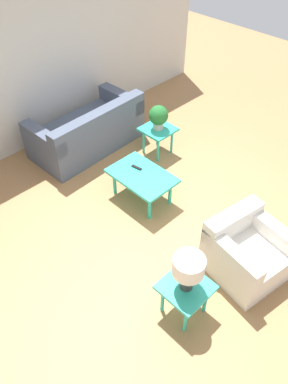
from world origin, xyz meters
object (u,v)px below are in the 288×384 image
object	(u,v)px
sofa	(88,132)
side_table_lamp	(185,290)
armchair	(246,252)
table_lamp	(188,269)
side_table_plant	(158,132)
potted_plant	(158,116)
coffee_table	(142,178)

from	to	relation	value
sofa	side_table_lamp	distance (m)	3.39
armchair	table_lamp	size ratio (longest dim) A/B	2.11
side_table_plant	potted_plant	xyz separation A→B (m)	(0.00, -0.00, 0.30)
sofa	potted_plant	distance (m)	1.24
side_table_lamp	potted_plant	distance (m)	2.97
potted_plant	table_lamp	size ratio (longest dim) A/B	0.88
sofa	side_table_plant	xyz separation A→B (m)	(-0.93, -0.72, 0.09)
coffee_table	side_table_plant	world-z (taller)	side_table_plant
armchair	sofa	bearing A→B (deg)	95.17
sofa	armchair	world-z (taller)	sofa
armchair	potted_plant	distance (m)	2.59
side_table_plant	table_lamp	size ratio (longest dim) A/B	1.10
armchair	side_table_plant	world-z (taller)	armchair
sofa	side_table_lamp	bearing A→B (deg)	66.86
coffee_table	table_lamp	xyz separation A→B (m)	(-1.63, 0.95, 0.40)
sofa	side_table_plant	distance (m)	1.17
sofa	side_table_plant	bearing A→B (deg)	125.34
potted_plant	armchair	bearing A→B (deg)	157.88
coffee_table	potted_plant	distance (m)	1.19
sofa	table_lamp	size ratio (longest dim) A/B	4.20
table_lamp	sofa	bearing A→B (deg)	-20.76
side_table_plant	side_table_lamp	size ratio (longest dim) A/B	1.00
coffee_table	side_table_plant	bearing A→B (deg)	-57.58
coffee_table	side_table_lamp	world-z (taller)	side_table_lamp
sofa	potted_plant	size ratio (longest dim) A/B	4.75
coffee_table	side_table_lamp	bearing A→B (deg)	149.75
potted_plant	table_lamp	distance (m)	2.95
sofa	armchair	xyz separation A→B (m)	(-3.30, 0.25, -0.00)
armchair	table_lamp	world-z (taller)	table_lamp
coffee_table	side_table_plant	size ratio (longest dim) A/B	1.88
side_table_lamp	potted_plant	bearing A→B (deg)	-40.53
potted_plant	side_table_plant	bearing A→B (deg)	90.00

